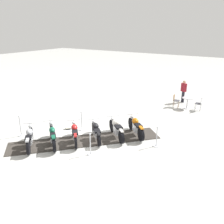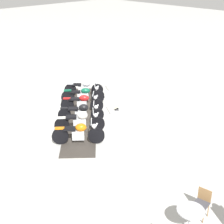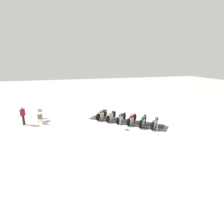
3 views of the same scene
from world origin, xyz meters
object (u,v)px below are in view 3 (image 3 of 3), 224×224
at_px(cafe_chair_near_table, 40,118).
at_px(motorcycle_chrome, 155,122).
at_px(motorcycle_forest, 143,120).
at_px(motorcycle_maroon, 132,118).
at_px(motorcycle_copper, 102,114).
at_px(stanchion_left_front, 104,111).
at_px(motorcycle_black, 121,117).
at_px(stanchion_right_rear, 157,130).
at_px(bystander_person, 23,114).
at_px(motorcycle_cream, 111,115).
at_px(stanchion_right_mid, 120,124).
at_px(cafe_chair_across_table, 40,113).
at_px(info_placard, 127,129).
at_px(stanchion_left_mid, 132,115).
at_px(cafe_table, 39,115).

bearing_deg(cafe_chair_near_table, motorcycle_chrome, -118.97).
bearing_deg(motorcycle_forest, motorcycle_maroon, -92.31).
distance_m(motorcycle_copper, stanchion_left_front, 1.55).
relative_size(motorcycle_black, stanchion_right_rear, 1.43).
bearing_deg(bystander_person, stanchion_left_front, 40.24).
bearing_deg(motorcycle_cream, motorcycle_maroon, 87.33).
bearing_deg(stanchion_right_mid, motorcycle_cream, -83.50).
distance_m(motorcycle_forest, stanchion_right_mid, 2.13).
bearing_deg(motorcycle_cream, bystander_person, -57.35).
bearing_deg(cafe_chair_near_table, stanchion_right_rear, -127.13).
height_order(motorcycle_copper, cafe_chair_across_table, motorcycle_copper).
relative_size(info_placard, cafe_chair_across_table, 0.40).
bearing_deg(cafe_chair_across_table, cafe_chair_near_table, 2.81).
bearing_deg(motorcycle_forest, stanchion_left_front, -109.39).
distance_m(motorcycle_copper, motorcycle_chrome, 5.32).
distance_m(motorcycle_chrome, stanchion_right_rear, 1.49).
height_order(motorcycle_forest, stanchion_left_front, motorcycle_forest).
xyz_separation_m(motorcycle_chrome, info_placard, (2.57, -0.06, -0.41)).
relative_size(motorcycle_forest, stanchion_left_front, 1.79).
bearing_deg(stanchion_left_front, stanchion_left_mid, 137.44).
relative_size(motorcycle_chrome, cafe_table, 2.07).
relative_size(motorcycle_black, stanchion_left_mid, 1.55).
distance_m(info_placard, cafe_table, 8.53).
distance_m(motorcycle_chrome, cafe_chair_near_table, 10.38).
height_order(motorcycle_maroon, info_placard, motorcycle_maroon).
height_order(stanchion_left_mid, cafe_chair_across_table, stanchion_left_mid).
bearing_deg(cafe_chair_across_table, motorcycle_chrome, 59.12).
bearing_deg(motorcycle_chrome, bystander_person, -64.82).
bearing_deg(bystander_person, stanchion_right_rear, 5.17).
bearing_deg(cafe_chair_across_table, motorcycle_black, 64.43).
bearing_deg(motorcycle_chrome, cafe_chair_across_table, -74.42).
bearing_deg(motorcycle_black, motorcycle_cream, -89.44).
relative_size(motorcycle_copper, motorcycle_cream, 0.95).
relative_size(motorcycle_maroon, stanchion_right_mid, 1.45).
height_order(motorcycle_forest, cafe_table, motorcycle_forest).
xyz_separation_m(motorcycle_cream, stanchion_left_mid, (-2.16, 0.01, -0.17)).
bearing_deg(motorcycle_black, cafe_table, -64.58).
bearing_deg(motorcycle_black, stanchion_left_mid, 160.82).
distance_m(motorcycle_cream, stanchion_left_front, 2.18).
bearing_deg(motorcycle_chrome, cafe_table, -70.66).
height_order(motorcycle_chrome, cafe_chair_near_table, motorcycle_chrome).
relative_size(motorcycle_copper, motorcycle_forest, 0.92).
xyz_separation_m(motorcycle_copper, cafe_chair_near_table, (5.77, -0.15, 0.03)).
bearing_deg(motorcycle_forest, info_placard, -29.73).
bearing_deg(motorcycle_chrome, motorcycle_black, -88.05).
distance_m(motorcycle_copper, cafe_chair_near_table, 5.77).
relative_size(cafe_chair_near_table, cafe_chair_across_table, 0.93).
xyz_separation_m(motorcycle_copper, cafe_chair_across_table, (5.91, -1.79, 0.05)).
height_order(motorcycle_black, stanchion_right_mid, stanchion_right_mid).
bearing_deg(info_placard, stanchion_right_rear, -173.00).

